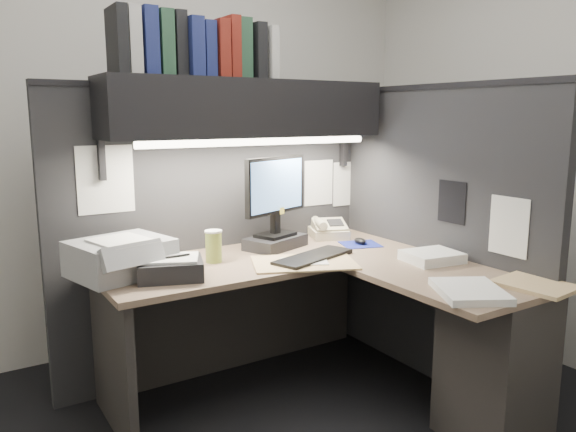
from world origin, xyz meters
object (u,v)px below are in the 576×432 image
object	(u,v)px
desk	(379,330)
printer	(121,257)
monitor	(276,212)
telephone	(329,230)
notebook_stack	(171,269)
overhead_shelf	(247,109)
coffee_cup	(214,247)
keyboard	(313,257)

from	to	relation	value
desk	printer	bearing A→B (deg)	149.23
monitor	telephone	size ratio (longest dim) A/B	2.29
telephone	notebook_stack	world-z (taller)	telephone
overhead_shelf	printer	xyz separation A→B (m)	(-0.75, -0.13, -0.69)
desk	coffee_cup	world-z (taller)	coffee_cup
keyboard	notebook_stack	bearing A→B (deg)	156.11
overhead_shelf	desk	bearing A→B (deg)	-68.21
telephone	overhead_shelf	bearing A→B (deg)	-157.00
desk	monitor	size ratio (longest dim) A/B	3.32
overhead_shelf	notebook_stack	distance (m)	0.97
desk	printer	distance (m)	1.27
printer	notebook_stack	xyz separation A→B (m)	(0.18, -0.17, -0.04)
desk	coffee_cup	xyz separation A→B (m)	(-0.58, 0.60, 0.36)
keyboard	printer	distance (m)	0.95
monitor	telephone	distance (m)	0.45
monitor	overhead_shelf	bearing A→B (deg)	137.52
keyboard	coffee_cup	xyz separation A→B (m)	(-0.45, 0.23, 0.07)
keyboard	monitor	bearing A→B (deg)	77.70
desk	telephone	distance (m)	0.87
overhead_shelf	printer	distance (m)	1.02
desk	coffee_cup	size ratio (longest dim) A/B	11.02
monitor	printer	bearing A→B (deg)	164.33
telephone	notebook_stack	xyz separation A→B (m)	(-1.13, -0.32, -0.00)
desk	telephone	xyz separation A→B (m)	(0.26, 0.77, 0.33)
telephone	printer	distance (m)	1.31
telephone	printer	bearing A→B (deg)	-152.14
notebook_stack	coffee_cup	bearing A→B (deg)	28.00
telephone	notebook_stack	distance (m)	1.17
desk	overhead_shelf	size ratio (longest dim) A/B	1.10
coffee_cup	notebook_stack	size ratio (longest dim) A/B	0.54
telephone	keyboard	bearing A→B (deg)	-112.84
printer	monitor	bearing A→B (deg)	-9.38
coffee_cup	printer	distance (m)	0.46
overhead_shelf	telephone	xyz separation A→B (m)	(0.56, 0.01, -0.73)
overhead_shelf	notebook_stack	xyz separation A→B (m)	(-0.57, -0.30, -0.73)
overhead_shelf	monitor	bearing A→B (deg)	-22.20
printer	notebook_stack	bearing A→B (deg)	-58.42
notebook_stack	telephone	bearing A→B (deg)	15.63
keyboard	telephone	distance (m)	0.55
telephone	coffee_cup	distance (m)	0.86
overhead_shelf	keyboard	xyz separation A→B (m)	(0.17, -0.38, -0.76)
desk	monitor	xyz separation A→B (m)	(-0.16, 0.70, 0.49)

